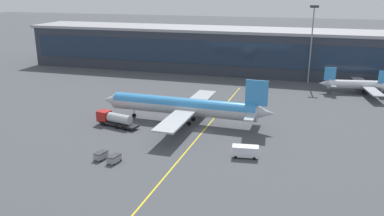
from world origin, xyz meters
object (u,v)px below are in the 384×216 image
(crew_van, at_px, (245,151))
(baggage_cart_1, at_px, (114,159))
(main_airliner, at_px, (184,106))
(fuel_tanker, at_px, (115,119))
(commuter_jet_far, at_px, (370,85))
(baggage_cart_0, at_px, (101,155))

(crew_van, distance_m, baggage_cart_1, 24.77)
(main_airliner, xyz_separation_m, baggage_cart_1, (-5.68, -25.28, -3.33))
(fuel_tanker, xyz_separation_m, commuter_jet_far, (61.09, 48.25, 1.03))
(main_airliner, relative_size, baggage_cart_0, 14.81)
(fuel_tanker, distance_m, baggage_cart_1, 20.51)
(baggage_cart_0, distance_m, commuter_jet_far, 85.92)
(crew_van, xyz_separation_m, commuter_jet_far, (28.99, 57.31, 1.46))
(fuel_tanker, xyz_separation_m, crew_van, (32.10, -9.06, -0.43))
(crew_van, height_order, baggage_cart_1, crew_van)
(main_airliner, xyz_separation_m, baggage_cart_0, (-8.80, -24.60, -3.33))
(baggage_cart_0, xyz_separation_m, commuter_jet_far, (55.09, 65.90, 2.00))
(baggage_cart_1, bearing_deg, main_airliner, 77.35)
(fuel_tanker, relative_size, baggage_cart_0, 3.80)
(fuel_tanker, height_order, crew_van, fuel_tanker)
(baggage_cart_0, bearing_deg, fuel_tanker, 108.78)
(main_airliner, bearing_deg, commuter_jet_far, 41.74)
(fuel_tanker, relative_size, crew_van, 2.12)
(fuel_tanker, xyz_separation_m, baggage_cart_1, (9.13, -18.33, -0.96))
(fuel_tanker, height_order, commuter_jet_far, commuter_jet_far)
(baggage_cart_1, distance_m, commuter_jet_far, 84.48)
(baggage_cart_1, xyz_separation_m, commuter_jet_far, (51.96, 66.58, 2.00))
(baggage_cart_0, bearing_deg, crew_van, 18.23)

